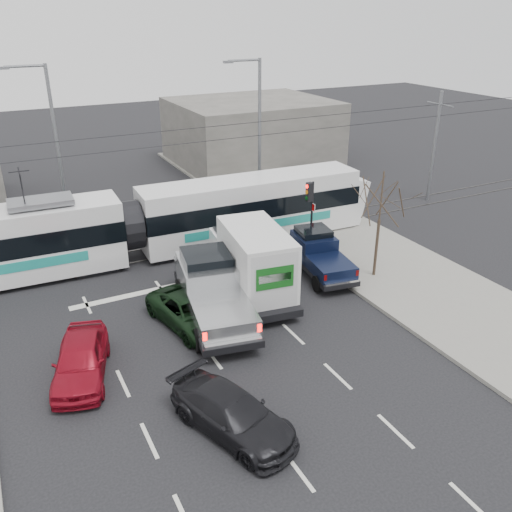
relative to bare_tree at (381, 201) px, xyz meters
name	(u,v)px	position (x,y,z in m)	size (l,w,h in m)	color
ground	(254,345)	(-7.60, -2.50, -3.79)	(120.00, 120.00, 0.00)	black
sidewalk_right	(434,292)	(1.40, -2.50, -3.72)	(6.00, 60.00, 0.15)	gray
rails	(168,250)	(-7.60, 7.50, -3.78)	(60.00, 1.60, 0.03)	#33302D
building_right	(252,132)	(4.40, 21.50, -1.29)	(12.00, 10.00, 5.00)	slate
bare_tree	(381,201)	(0.00, 0.00, 0.00)	(2.40, 2.40, 5.00)	#47382B
traffic_signal	(310,201)	(-1.13, 4.00, -1.05)	(0.44, 0.44, 3.60)	black
street_lamp_near	(257,126)	(-0.29, 11.50, 1.32)	(2.38, 0.25, 9.00)	slate
street_lamp_far	(53,139)	(-11.79, 13.50, 1.32)	(2.38, 0.25, 9.00)	slate
catenary	(163,179)	(-7.60, 7.50, 0.09)	(60.00, 0.20, 7.00)	black
tram	(130,226)	(-9.58, 7.10, -1.97)	(25.20, 3.53, 5.13)	white
silver_pickup	(212,288)	(-8.08, 0.41, -2.60)	(3.42, 6.91, 2.40)	black
box_truck	(252,261)	(-5.81, 1.22, -2.20)	(3.10, 6.70, 3.23)	black
navy_pickup	(318,253)	(-2.05, 1.71, -2.80)	(2.47, 4.97, 2.00)	black
green_car	(191,312)	(-9.19, -0.07, -3.18)	(2.04, 4.42, 1.23)	black
red_car	(81,359)	(-13.72, -1.49, -3.08)	(1.68, 4.17, 1.42)	maroon
dark_car	(232,414)	(-10.23, -6.23, -3.16)	(1.78, 4.37, 1.27)	black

